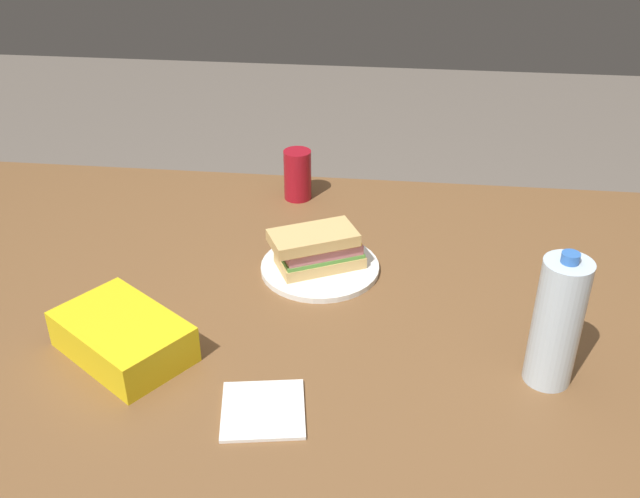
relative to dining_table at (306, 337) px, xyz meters
The scene contains 7 objects.
dining_table is the anchor object (origin of this frame).
paper_plate 0.15m from the dining_table, 95.60° to the right, with size 0.24×0.24×0.01m, color white.
sandwich 0.18m from the dining_table, 94.59° to the right, with size 0.20×0.17×0.08m.
soda_can_red 0.47m from the dining_table, 80.16° to the right, with size 0.07×0.07×0.12m, color maroon.
chip_bag 0.36m from the dining_table, 30.74° to the left, with size 0.23×0.15×0.07m, color yellow.
water_bottle_tall 0.49m from the dining_table, 159.21° to the left, with size 0.08×0.08×0.24m.
paper_napkin 0.30m from the dining_table, 84.09° to the left, with size 0.13×0.13×0.01m, color white.
Camera 1 is at (-0.15, 1.12, 1.57)m, focal length 40.93 mm.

